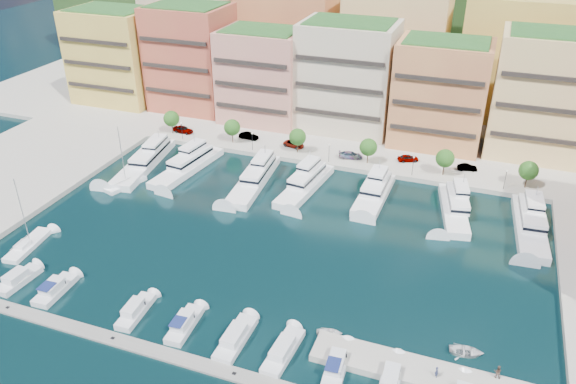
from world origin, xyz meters
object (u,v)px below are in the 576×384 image
(tree_1, at_px, (232,127))
(yacht_5, at_px, (454,206))
(lamppost_3, at_px, (413,163))
(yacht_4, at_px, (375,192))
(lamppost_4, at_px, (506,176))
(person_1, at_px, (498,372))
(tree_5, at_px, (529,171))
(cruiser_3, at_px, (135,312))
(cruiser_7, at_px, (336,366))
(car_1, at_px, (249,136))
(tree_3, at_px, (368,147))
(car_5, at_px, (467,167))
(cruiser_5, at_px, (235,339))
(car_2, at_px, (294,144))
(lamppost_0, at_px, (182,128))
(yacht_1, at_px, (189,165))
(tree_4, at_px, (445,158))
(tender_0, at_px, (329,333))
(cruiser_1, at_px, (55,290))
(lamppost_1, at_px, (252,138))
(cruiser_4, at_px, (184,325))
(yacht_3, at_px, (306,182))
(yacht_2, at_px, (255,177))
(sailboat_2, at_px, (126,185))
(cruiser_0, at_px, (18,280))
(yacht_0, at_px, (146,159))
(tree_2, at_px, (298,137))
(car_0, at_px, (183,129))
(tender_1, at_px, (401,351))
(yacht_6, at_px, (530,222))
(cruiser_8, at_px, (391,381))
(lamppost_2, at_px, (329,150))
(car_3, at_px, (350,155))
(tender_2, at_px, (466,352))
(sailboat_0, at_px, (28,246))

(tree_1, bearing_deg, yacht_5, -14.00)
(lamppost_3, distance_m, yacht_4, 11.90)
(lamppost_4, xyz_separation_m, person_1, (0.67, -51.20, -1.89))
(tree_5, bearing_deg, cruiser_3, -131.85)
(cruiser_7, relative_size, car_1, 1.80)
(tree_3, bearing_deg, car_5, 10.74)
(cruiser_5, distance_m, car_2, 62.12)
(lamppost_0, xyz_separation_m, cruiser_3, (23.98, -55.78, -3.28))
(yacht_1, distance_m, yacht_5, 55.29)
(tree_4, bearing_deg, lamppost_3, -159.03)
(car_2, bearing_deg, tender_0, -142.51)
(tree_4, xyz_separation_m, cruiser_1, (-50.12, -58.10, -4.17))
(cruiser_5, bearing_deg, lamppost_1, 111.22)
(lamppost_3, relative_size, cruiser_4, 0.53)
(person_1, bearing_deg, yacht_3, -43.47)
(yacht_4, distance_m, car_5, 22.97)
(lamppost_4, distance_m, car_5, 9.94)
(yacht_2, height_order, cruiser_7, yacht_2)
(sailboat_2, bearing_deg, cruiser_0, -84.69)
(yacht_0, height_order, cruiser_4, yacht_0)
(tree_2, height_order, yacht_0, tree_2)
(yacht_3, distance_m, sailboat_2, 36.76)
(tree_5, height_order, yacht_2, tree_5)
(lamppost_3, relative_size, car_0, 0.84)
(car_1, bearing_deg, cruiser_1, -179.21)
(yacht_2, distance_m, tender_1, 52.79)
(tree_5, relative_size, car_0, 1.13)
(lamppost_4, relative_size, yacht_5, 0.22)
(lamppost_4, relative_size, yacht_6, 0.20)
(yacht_6, height_order, cruiser_4, yacht_6)
(cruiser_8, bearing_deg, person_1, 20.78)
(lamppost_4, relative_size, tender_1, 2.81)
(lamppost_2, height_order, car_3, lamppost_2)
(yacht_5, height_order, yacht_6, same)
(tree_2, distance_m, lamppost_4, 44.07)
(tree_1, relative_size, lamppost_0, 1.35)
(yacht_1, distance_m, cruiser_8, 68.19)
(tree_2, xyz_separation_m, yacht_5, (35.60, -12.87, -3.53))
(yacht_0, xyz_separation_m, yacht_2, (25.69, 0.71, 0.00))
(tree_2, distance_m, cruiser_1, 61.00)
(cruiser_5, bearing_deg, tender_2, 15.97)
(tree_2, height_order, lamppost_2, tree_2)
(yacht_6, xyz_separation_m, cruiser_7, (-23.12, -43.95, -0.64))
(yacht_5, height_order, sailboat_0, sailboat_0)
(yacht_0, relative_size, cruiser_5, 2.70)
(car_3, bearing_deg, tree_1, 79.24)
(cruiser_5, height_order, sailboat_2, sailboat_2)
(car_3, distance_m, car_5, 24.76)
(yacht_0, bearing_deg, cruiser_3, -59.00)
(tree_2, bearing_deg, lamppost_3, -5.06)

